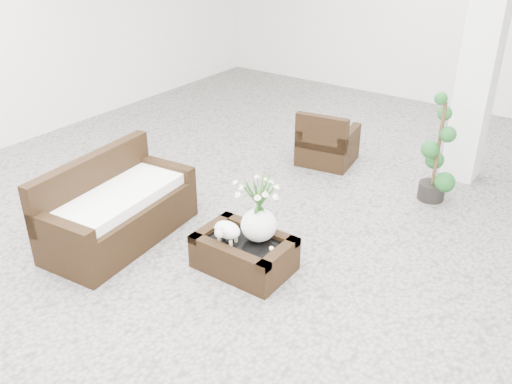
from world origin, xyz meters
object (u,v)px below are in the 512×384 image
Objects in this scene: armchair at (328,136)px; loveseat at (118,202)px; coffee_table at (244,254)px; topiary at (438,149)px.

armchair is 0.46× the size of loveseat.
coffee_table is 2.67m from topiary.
topiary reaches higher than coffee_table.
coffee_table is 1.44m from loveseat.
coffee_table is at bearing 93.25° from armchair.
topiary is at bearing 162.64° from armchair.
topiary is (1.54, -0.23, 0.27)m from armchair.
loveseat is 1.27× the size of topiary.
armchair reaches higher than coffee_table.
loveseat reaches higher than coffee_table.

